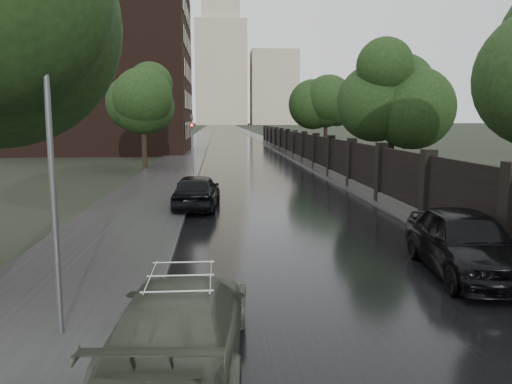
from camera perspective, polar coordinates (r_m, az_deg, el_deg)
name	(u,v)px	position (r m, az deg, el deg)	size (l,w,h in m)	color
ground	(403,373)	(8.20, 16.44, -19.26)	(800.00, 800.00, 0.00)	black
road	(224,128)	(196.81, -3.67, 7.29)	(8.00, 420.00, 0.02)	black
sidewalk_left	(209,128)	(196.82, -5.43, 7.29)	(4.00, 420.00, 0.16)	#2D2D2D
verge_right	(238,128)	(196.97, -2.06, 7.31)	(3.00, 420.00, 0.08)	#2D2D2D
fence_right	(311,154)	(39.55, 6.26, 4.36)	(0.45, 75.72, 2.70)	#383533
tree_left_far	(143,98)	(37.17, -12.81, 10.48)	(4.25, 4.25, 7.39)	black
tree_right_b	(393,98)	(30.55, 15.38, 10.33)	(4.08, 4.08, 7.01)	black
tree_right_c	(326,106)	(47.88, 8.01, 9.74)	(4.08, 4.08, 7.01)	black
lamp_post	(53,186)	(8.75, -22.22, 0.62)	(0.25, 0.12, 5.11)	#59595E
traffic_light	(192,140)	(31.82, -7.31, 5.88)	(0.16, 0.32, 4.00)	#59595E
brick_building	(80,62)	(61.03, -19.49, 13.80)	(24.00, 18.00, 20.00)	black
stalinist_tower	(221,60)	(308.72, -4.03, 14.82)	(92.00, 30.00, 159.00)	tan
volga_sedan	(182,322)	(7.94, -8.50, -14.49)	(1.92, 4.72, 1.37)	#454C3D
hatchback_left	(197,191)	(20.95, -6.79, 0.09)	(1.78, 4.42, 1.51)	black
car_right_near	(465,242)	(13.12, 22.80, -5.28)	(1.91, 4.74, 1.61)	black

